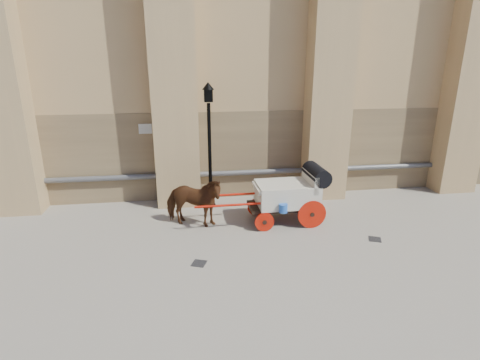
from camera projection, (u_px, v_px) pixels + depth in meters
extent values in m
plane|color=gray|center=(219.00, 252.00, 9.45)|extent=(90.00, 90.00, 0.00)
cube|color=#8C754F|center=(264.00, 153.00, 13.17)|extent=(44.00, 0.35, 3.00)
cylinder|color=#59595B|center=(265.00, 172.00, 13.10)|extent=(42.00, 0.18, 0.18)
cube|color=beige|center=(145.00, 129.00, 12.15)|extent=(0.42, 0.04, 0.32)
imported|color=#562C16|center=(193.00, 202.00, 10.73)|extent=(1.93, 1.35, 1.49)
cube|color=black|center=(283.00, 205.00, 11.12)|extent=(2.05, 0.96, 0.11)
cube|color=beige|center=(287.00, 194.00, 11.02)|extent=(1.78, 1.19, 0.65)
cube|color=beige|center=(310.00, 180.00, 11.01)|extent=(0.16, 1.16, 0.51)
cube|color=beige|center=(261.00, 188.00, 10.83)|extent=(0.34, 1.03, 0.09)
cylinder|color=black|center=(316.00, 174.00, 10.98)|extent=(0.54, 1.17, 0.52)
cylinder|color=red|center=(312.00, 214.00, 10.71)|extent=(0.83, 0.07, 0.83)
cylinder|color=red|center=(300.00, 200.00, 11.79)|extent=(0.83, 0.07, 0.83)
cylinder|color=red|center=(264.00, 222.00, 10.54)|extent=(0.56, 0.07, 0.56)
cylinder|color=red|center=(256.00, 207.00, 11.62)|extent=(0.56, 0.07, 0.56)
cylinder|color=red|center=(234.00, 205.00, 10.41)|extent=(2.22, 0.10, 0.06)
cylinder|color=red|center=(230.00, 195.00, 11.19)|extent=(2.22, 0.10, 0.06)
cylinder|color=blue|center=(283.00, 208.00, 10.42)|extent=(0.24, 0.24, 0.24)
cylinder|color=black|center=(210.00, 156.00, 11.98)|extent=(0.11, 0.11, 3.37)
cone|color=black|center=(211.00, 201.00, 12.45)|extent=(0.34, 0.34, 0.34)
cube|color=black|center=(208.00, 95.00, 11.39)|extent=(0.26, 0.26, 0.39)
cone|color=black|center=(208.00, 86.00, 11.31)|extent=(0.37, 0.37, 0.22)
cube|color=black|center=(199.00, 263.00, 8.93)|extent=(0.41, 0.41, 0.01)
cube|color=black|center=(375.00, 239.00, 10.13)|extent=(0.42, 0.42, 0.01)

